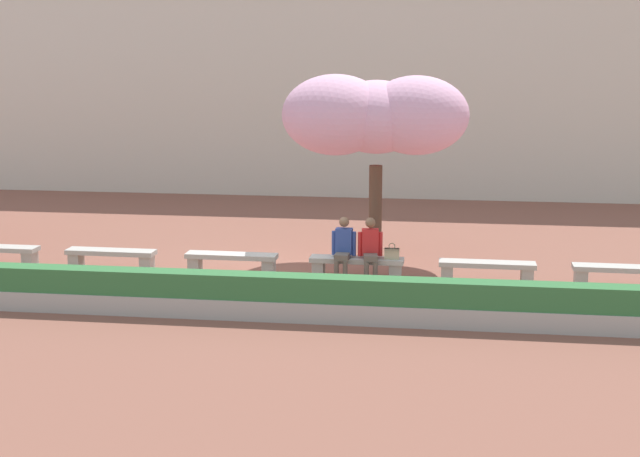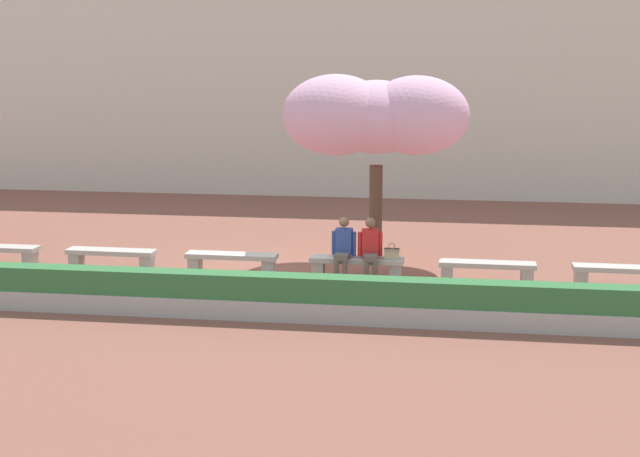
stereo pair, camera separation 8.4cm
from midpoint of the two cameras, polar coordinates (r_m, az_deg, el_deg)
ground_plane at (r=18.67m, az=-1.57°, el=-3.08°), size 100.00×100.00×0.00m
building_facade at (r=30.34m, az=2.42°, el=9.25°), size 30.39×4.00×7.11m
stone_bench_near_west at (r=19.66m, az=-13.09°, el=-1.72°), size 1.94×0.44×0.45m
stone_bench_center at (r=18.86m, az=-5.55°, el=-2.02°), size 1.94×0.44×0.45m
stone_bench_near_east at (r=18.42m, az=2.49°, el=-2.30°), size 1.94×0.44×0.45m
stone_bench_east_end at (r=18.35m, az=10.76°, el=-2.55°), size 1.94×0.44×0.45m
stone_bench_far_east at (r=18.67m, az=18.93°, el=-2.73°), size 1.94×0.44×0.45m
person_seated_left at (r=18.31m, az=1.63°, el=-1.13°), size 0.51×0.69×1.29m
person_seated_right at (r=18.25m, az=3.37°, el=-1.18°), size 0.51×0.72×1.29m
handbag at (r=18.28m, az=4.75°, el=-1.56°), size 0.30×0.15×0.34m
cherry_tree_main at (r=19.86m, az=3.59°, el=7.18°), size 4.13×2.57×4.14m
planter_hedge_foreground at (r=15.73m, az=-3.45°, el=-4.40°), size 19.03×0.50×0.80m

